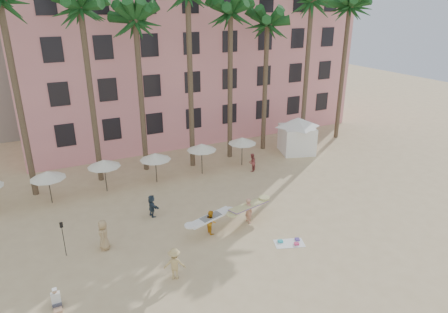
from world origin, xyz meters
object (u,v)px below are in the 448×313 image
pink_hotel (185,57)px  cabana (297,132)px  carrier_white (211,221)px  carrier_yellow (249,209)px

pink_hotel → cabana: bearing=-63.6°
pink_hotel → carrier_white: 24.63m
pink_hotel → cabana: pink_hotel is taller
cabana → carrier_yellow: 14.47m
pink_hotel → carrier_white: size_ratio=11.04×
carrier_yellow → carrier_white: (-2.80, -0.05, -0.15)m
pink_hotel → carrier_white: bearing=-107.8°
carrier_yellow → carrier_white: bearing=-178.9°
cabana → carrier_white: cabana is taller
carrier_white → pink_hotel: bearing=72.2°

